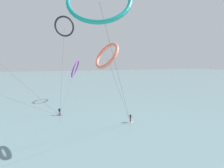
{
  "coord_description": "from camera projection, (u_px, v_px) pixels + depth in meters",
  "views": [
    {
      "loc": [
        -7.37,
        0.5,
        11.42
      ],
      "look_at": [
        0.0,
        23.77,
        8.09
      ],
      "focal_mm": 26.46,
      "sensor_mm": 36.0,
      "label": 1
    }
  ],
  "objects": [
    {
      "name": "kite_coral",
      "position": [
        107.0,
        56.0,
        21.36
      ],
      "size": [
        8.27,
        8.74,
        13.97
      ],
      "rotation": [
        0.0,
        0.0,
        5.06
      ],
      "color": "#EA7260",
      "rests_on": "ground"
    },
    {
      "name": "surfer_crimson",
      "position": [
        60.0,
        112.0,
        34.95
      ],
      "size": [
        1.4,
        0.73,
        1.7
      ],
      "rotation": [
        0.0,
        0.0,
        2.44
      ],
      "color": "red",
      "rests_on": "ground"
    },
    {
      "name": "kite_teal",
      "position": [
        99.0,
        0.0,
        13.5
      ],
      "size": [
        12.08,
        15.78,
        18.81
      ],
      "rotation": [
        0.0,
        0.0,
        5.97
      ],
      "color": "teal",
      "rests_on": "ground"
    },
    {
      "name": "kite_violet",
      "position": [
        75.0,
        69.0,
        47.77
      ],
      "size": [
        6.56,
        16.29,
        11.94
      ],
      "rotation": [
        0.0,
        0.0,
        4.43
      ],
      "color": "purple",
      "rests_on": "ground"
    },
    {
      "name": "surfer_ivory",
      "position": [
        130.0,
        119.0,
        30.87
      ],
      "size": [
        1.4,
        0.72,
        1.7
      ],
      "rotation": [
        0.0,
        0.0,
        4.08
      ],
      "color": "silver",
      "rests_on": "ground"
    },
    {
      "name": "kite_charcoal",
      "position": [
        64.0,
        26.0,
        34.86
      ],
      "size": [
        4.55,
        3.49,
        20.89
      ],
      "rotation": [
        0.0,
        0.0,
        2.76
      ],
      "color": "black",
      "rests_on": "ground"
    },
    {
      "name": "sea_water",
      "position": [
        72.0,
        79.0,
        106.01
      ],
      "size": [
        400.0,
        200.0,
        0.08
      ],
      "primitive_type": "cube",
      "color": "slate",
      "rests_on": "ground"
    }
  ]
}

